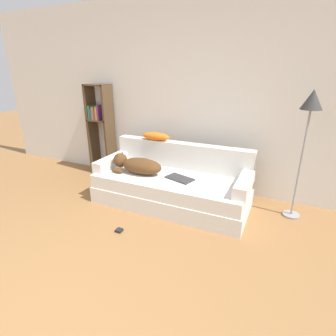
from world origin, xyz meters
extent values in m
cube|color=silver|center=(0.00, 3.00, 1.35)|extent=(7.28, 0.06, 2.70)
cube|color=silver|center=(0.16, 2.25, 0.11)|extent=(2.04, 0.88, 0.22)
cube|color=silver|center=(0.16, 2.24, 0.31)|extent=(2.00, 0.84, 0.18)
cube|color=silver|center=(0.16, 2.62, 0.58)|extent=(2.00, 0.15, 0.37)
cube|color=silver|center=(-0.79, 2.24, 0.47)|extent=(0.15, 0.69, 0.14)
cube|color=silver|center=(1.11, 2.24, 0.47)|extent=(0.15, 0.69, 0.14)
ellipsoid|color=#513319|center=(-0.24, 2.18, 0.50)|extent=(0.58, 0.29, 0.21)
sphere|color=#513319|center=(-0.59, 2.18, 0.54)|extent=(0.20, 0.20, 0.20)
cone|color=#513319|center=(-0.59, 2.13, 0.61)|extent=(0.07, 0.07, 0.09)
cone|color=#513319|center=(-0.59, 2.24, 0.61)|extent=(0.07, 0.07, 0.09)
ellipsoid|color=#513319|center=(-0.56, 2.05, 0.43)|extent=(0.17, 0.07, 0.06)
cube|color=#2D2D30|center=(0.30, 2.21, 0.41)|extent=(0.40, 0.29, 0.02)
ellipsoid|color=orange|center=(-0.24, 2.60, 0.82)|extent=(0.43, 0.15, 0.11)
cube|color=#4C3823|center=(-1.58, 2.82, 0.75)|extent=(0.04, 0.26, 1.51)
cube|color=#4C3823|center=(-1.22, 2.82, 0.75)|extent=(0.04, 0.26, 1.51)
cube|color=#4C3823|center=(-1.40, 2.82, 1.50)|extent=(0.38, 0.26, 0.02)
cube|color=#4C3823|center=(-1.40, 2.82, 0.94)|extent=(0.38, 0.26, 0.02)
cube|color=#337F42|center=(-1.54, 2.80, 1.06)|extent=(0.03, 0.20, 0.23)
cube|color=#234C93|center=(-1.50, 2.80, 1.04)|extent=(0.03, 0.20, 0.18)
cube|color=olive|center=(-1.46, 2.80, 1.05)|extent=(0.04, 0.20, 0.21)
cube|color=#753384|center=(-1.42, 2.80, 1.04)|extent=(0.02, 0.20, 0.18)
cube|color=gold|center=(-1.39, 2.80, 1.06)|extent=(0.03, 0.20, 0.22)
cube|color=#753384|center=(-1.35, 2.80, 1.07)|extent=(0.03, 0.20, 0.25)
cylinder|color=gray|center=(1.67, 2.59, 0.01)|extent=(0.20, 0.20, 0.02)
cylinder|color=gray|center=(1.67, 2.59, 0.67)|extent=(0.02, 0.02, 1.29)
cone|color=#333333|center=(1.67, 2.59, 1.42)|extent=(0.23, 0.23, 0.21)
cube|color=black|center=(-0.09, 1.38, 0.01)|extent=(0.07, 0.07, 0.03)
camera|label=1|loc=(1.48, -0.68, 1.72)|focal=28.00mm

